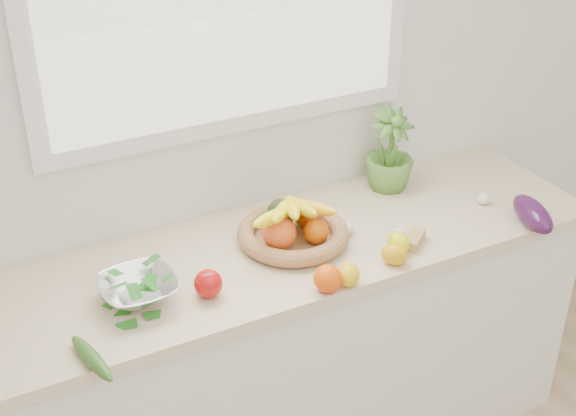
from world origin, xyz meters
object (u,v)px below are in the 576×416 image
apple (208,284)px  potted_herb (390,151)px  fruit_basket (292,228)px  colander_with_spinach (138,284)px  eggplant (532,214)px  cucumber (92,358)px

apple → potted_herb: potted_herb is taller
apple → fruit_basket: 0.39m
fruit_basket → colander_with_spinach: size_ratio=2.02×
eggplant → colander_with_spinach: size_ratio=0.98×
apple → potted_herb: size_ratio=0.27×
apple → eggplant: bearing=-6.8°
potted_herb → colander_with_spinach: bearing=-166.2°
cucumber → colander_with_spinach: bearing=46.2°
cucumber → potted_herb: 1.32m
fruit_basket → potted_herb: bearing=19.5°
cucumber → eggplant: bearing=0.2°
fruit_basket → colander_with_spinach: fruit_basket is taller
eggplant → colander_with_spinach: 1.32m
apple → fruit_basket: fruit_basket is taller
cucumber → apple: bearing=19.8°
cucumber → colander_with_spinach: colander_with_spinach is taller
apple → eggplant: (1.12, -0.13, 0.00)m
apple → colander_with_spinach: bearing=160.5°
eggplant → fruit_basket: (-0.76, 0.28, 0.01)m
apple → eggplant: 1.13m
cucumber → fruit_basket: fruit_basket is taller
potted_herb → fruit_basket: 0.52m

